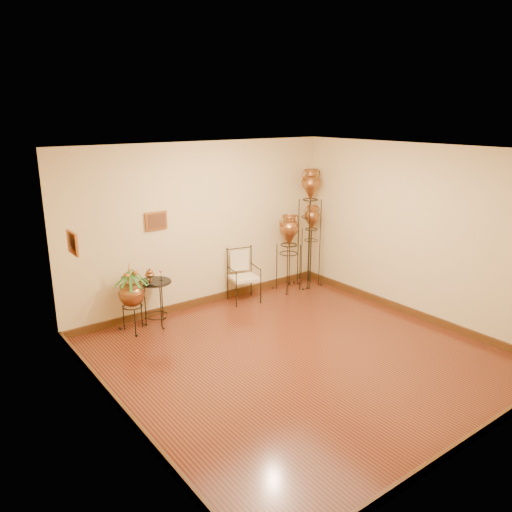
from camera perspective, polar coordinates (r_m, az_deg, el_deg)
ground at (r=7.07m, az=4.75°, el=-11.33°), size 5.00×5.00×0.00m
room_shell at (r=6.46m, az=5.03°, el=2.45°), size 5.02×5.02×2.81m
amphora_tall at (r=9.54m, az=6.14°, el=3.35°), size 0.56×0.56×2.26m
amphora_mid at (r=9.59m, az=6.30°, el=1.24°), size 0.39×0.39×1.59m
amphora_short at (r=9.32m, az=3.75°, el=0.40°), size 0.46×0.46×1.47m
planter_urn at (r=7.79m, az=-14.04°, el=-3.90°), size 0.81×0.81×1.16m
armchair at (r=8.79m, az=-1.39°, el=-2.29°), size 0.63×0.60×0.94m
side_table at (r=8.03m, az=-11.37°, el=-5.16°), size 0.58×0.58×0.92m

